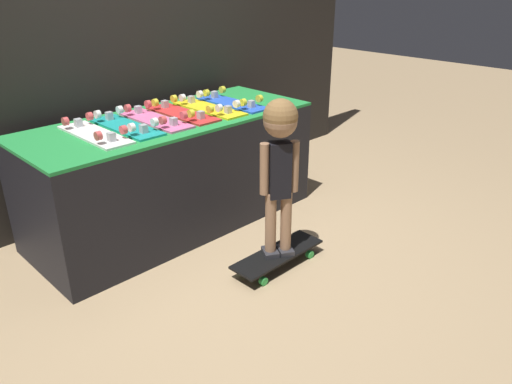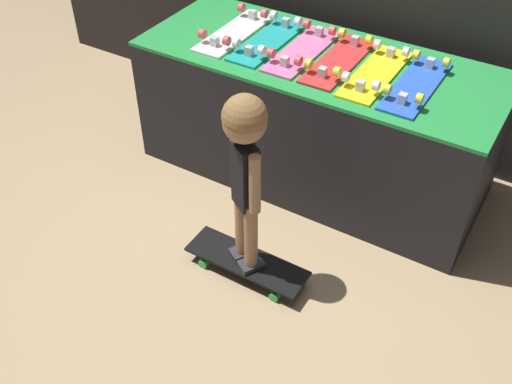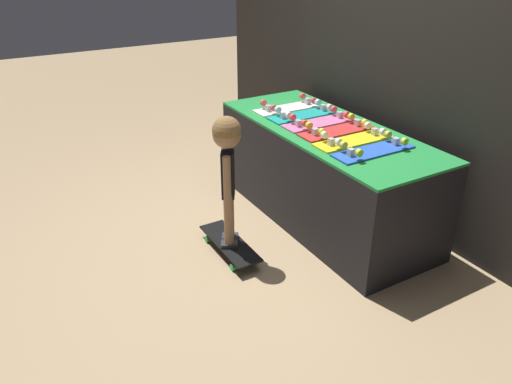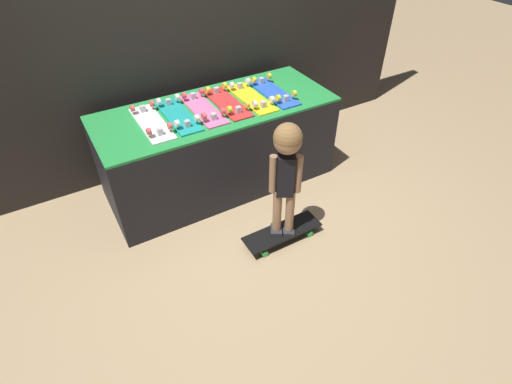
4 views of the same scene
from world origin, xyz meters
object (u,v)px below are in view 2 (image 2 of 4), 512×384
Objects in this scene: skateboard_pink_on_rack at (303,49)px; skateboard_red_on_rack at (339,59)px; skateboard_white_on_rack at (235,31)px; skateboard_on_floor at (247,262)px; child at (245,154)px; skateboard_teal_on_rack at (268,40)px; skateboard_yellow_on_rack at (376,72)px; skateboard_blue_on_rack at (416,84)px.

skateboard_red_on_rack is (0.22, 0.00, 0.00)m from skateboard_pink_on_rack.
skateboard_white_on_rack is 0.95× the size of skateboard_on_floor.
skateboard_teal_on_rack is at bearing 145.26° from child.
skateboard_white_on_rack is 1.00× the size of skateboard_teal_on_rack.
skateboard_white_on_rack is at bearing -179.42° from skateboard_pink_on_rack.
child is at bearing -75.96° from skateboard_on_floor.
skateboard_on_floor is (0.43, -0.93, -0.74)m from skateboard_teal_on_rack.
skateboard_yellow_on_rack is 0.95× the size of skateboard_on_floor.
skateboard_white_on_rack and skateboard_teal_on_rack have the same top height.
skateboard_teal_on_rack and skateboard_blue_on_rack have the same top height.
child is at bearing -104.47° from skateboard_yellow_on_rack.
skateboard_teal_on_rack is 1.00× the size of skateboard_yellow_on_rack.
child is (0.43, -0.93, -0.04)m from skateboard_teal_on_rack.
skateboard_white_on_rack is 0.63× the size of child.
skateboard_blue_on_rack is 1.01m from child.
skateboard_red_on_rack and skateboard_blue_on_rack have the same top height.
skateboard_yellow_on_rack is at bearing 106.14° from child.
skateboard_pink_on_rack is at bearing -0.63° from skateboard_teal_on_rack.
skateboard_blue_on_rack is at bearing -3.58° from skateboard_red_on_rack.
skateboard_white_on_rack is 0.66m from skateboard_red_on_rack.
skateboard_white_on_rack is 0.44m from skateboard_pink_on_rack.
skateboard_red_on_rack is 0.22m from skateboard_yellow_on_rack.
skateboard_teal_on_rack is 1.00× the size of skateboard_red_on_rack.
skateboard_red_on_rack reaches higher than skateboard_on_floor.
skateboard_blue_on_rack reaches higher than skateboard_on_floor.
skateboard_pink_on_rack is 0.66m from skateboard_blue_on_rack.
skateboard_red_on_rack is (0.44, -0.00, 0.00)m from skateboard_teal_on_rack.
skateboard_yellow_on_rack reaches higher than skateboard_on_floor.
skateboard_pink_on_rack is (0.44, 0.00, 0.00)m from skateboard_white_on_rack.
skateboard_yellow_on_rack is at bearing 75.53° from skateboard_on_floor.
skateboard_yellow_on_rack is (0.22, -0.02, 0.00)m from skateboard_red_on_rack.
skateboard_pink_on_rack and skateboard_red_on_rack have the same top height.
skateboard_red_on_rack is at bearing 176.42° from skateboard_blue_on_rack.
skateboard_on_floor is 0.70m from child.
skateboard_white_on_rack is at bearing 125.02° from skateboard_on_floor.
skateboard_yellow_on_rack is at bearing -2.96° from skateboard_pink_on_rack.
child reaches higher than skateboard_pink_on_rack.
skateboard_pink_on_rack is at bearing 133.17° from child.
skateboard_red_on_rack is 0.63× the size of child.
child reaches higher than skateboard_red_on_rack.
skateboard_teal_on_rack and skateboard_yellow_on_rack have the same top height.
skateboard_teal_on_rack and skateboard_pink_on_rack have the same top height.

